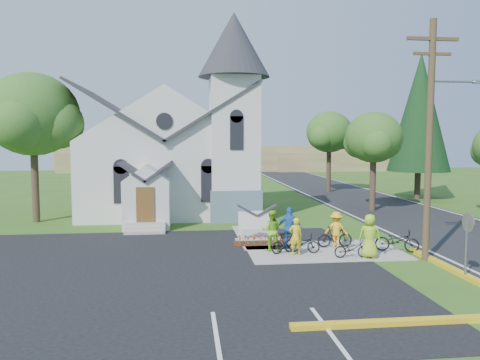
{
  "coord_description": "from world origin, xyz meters",
  "views": [
    {
      "loc": [
        -4.74,
        -19.92,
        5.12
      ],
      "look_at": [
        -1.86,
        5.0,
        2.93
      ],
      "focal_mm": 35.0,
      "sensor_mm": 36.0,
      "label": 1
    }
  ],
  "objects": [
    {
      "name": "church",
      "position": [
        -5.48,
        12.48,
        5.25
      ],
      "size": [
        12.35,
        12.0,
        13.0
      ],
      "color": "silver",
      "rests_on": "ground"
    },
    {
      "name": "bike_4",
      "position": [
        4.7,
        -0.08,
        0.55
      ],
      "size": [
        2.03,
        1.31,
        1.01
      ],
      "primitive_type": "imported",
      "rotation": [
        0.0,
        0.0,
        1.21
      ],
      "color": "black",
      "rests_on": "sidewalk"
    },
    {
      "name": "ground",
      "position": [
        0.0,
        0.0,
        0.0
      ],
      "size": [
        120.0,
        120.0,
        0.0
      ],
      "primitive_type": "plane",
      "color": "#305E1A",
      "rests_on": "ground"
    },
    {
      "name": "cyclist_0",
      "position": [
        -0.0,
        -0.18,
        0.88
      ],
      "size": [
        0.61,
        0.4,
        1.66
      ],
      "primitive_type": "imported",
      "rotation": [
        0.0,
        0.0,
        3.14
      ],
      "color": "yellow",
      "rests_on": "sidewalk"
    },
    {
      "name": "bike_0",
      "position": [
        0.37,
        0.24,
        0.47
      ],
      "size": [
        1.71,
        1.03,
        0.85
      ],
      "primitive_type": "imported",
      "rotation": [
        0.0,
        0.0,
        1.26
      ],
      "color": "black",
      "rests_on": "sidewalk"
    },
    {
      "name": "stop_sign",
      "position": [
        5.43,
        -4.2,
        1.78
      ],
      "size": [
        0.11,
        0.76,
        2.48
      ],
      "color": "gray",
      "rests_on": "ground"
    },
    {
      "name": "cyclist_4",
      "position": [
        3.04,
        -0.98,
        0.99
      ],
      "size": [
        1.08,
        0.9,
        1.89
      ],
      "primitive_type": "imported",
      "rotation": [
        0.0,
        0.0,
        2.76
      ],
      "color": "#A0CD26",
      "rests_on": "sidewalk"
    },
    {
      "name": "cyclist_3",
      "position": [
        2.25,
        1.09,
        0.89
      ],
      "size": [
        1.22,
        0.93,
        1.68
      ],
      "primitive_type": "imported",
      "rotation": [
        0.0,
        0.0,
        2.83
      ],
      "color": "yellow",
      "rests_on": "sidewalk"
    },
    {
      "name": "bike_1",
      "position": [
        -0.34,
        0.22,
        0.5
      ],
      "size": [
        1.55,
        0.9,
        0.9
      ],
      "primitive_type": "imported",
      "rotation": [
        0.0,
        0.0,
        1.91
      ],
      "color": "black",
      "rests_on": "sidewalk"
    },
    {
      "name": "utility_pole",
      "position": [
        5.36,
        -1.5,
        5.4
      ],
      "size": [
        3.45,
        0.28,
        10.0
      ],
      "color": "#463423",
      "rests_on": "ground"
    },
    {
      "name": "conifer",
      "position": [
        15.0,
        18.0,
        7.39
      ],
      "size": [
        5.2,
        5.2,
        12.4
      ],
      "color": "#3A291F",
      "rests_on": "ground"
    },
    {
      "name": "flower_bed",
      "position": [
        -1.2,
        2.3,
        0.04
      ],
      "size": [
        2.6,
        1.1,
        0.07
      ],
      "primitive_type": "cube",
      "color": "#3A1B0F",
      "rests_on": "ground"
    },
    {
      "name": "tree_road_near",
      "position": [
        8.5,
        12.0,
        5.21
      ],
      "size": [
        4.0,
        4.0,
        7.05
      ],
      "color": "#3A291F",
      "rests_on": "ground"
    },
    {
      "name": "sidewalk",
      "position": [
        1.5,
        0.5,
        0.03
      ],
      "size": [
        7.0,
        4.0,
        0.05
      ],
      "primitive_type": "cube",
      "color": "#9D968E",
      "rests_on": "ground"
    },
    {
      "name": "tree_road_mid",
      "position": [
        9.0,
        24.0,
        5.78
      ],
      "size": [
        4.4,
        4.4,
        7.8
      ],
      "color": "#3A291F",
      "rests_on": "ground"
    },
    {
      "name": "church_sign",
      "position": [
        -1.2,
        3.2,
        1.03
      ],
      "size": [
        2.2,
        0.4,
        1.7
      ],
      "color": "#9D968E",
      "rests_on": "ground"
    },
    {
      "name": "tree_lot_corner",
      "position": [
        -14.0,
        10.0,
        6.6
      ],
      "size": [
        5.6,
        5.6,
        9.15
      ],
      "color": "#3A291F",
      "rests_on": "ground"
    },
    {
      "name": "bike_3",
      "position": [
        2.18,
        1.06,
        0.55
      ],
      "size": [
        1.68,
        0.5,
        1.01
      ],
      "primitive_type": "imported",
      "rotation": [
        0.0,
        0.0,
        1.59
      ],
      "color": "black",
      "rests_on": "sidewalk"
    },
    {
      "name": "cyclist_1",
      "position": [
        -0.91,
        0.76,
        0.98
      ],
      "size": [
        1.05,
        0.9,
        1.87
      ],
      "primitive_type": "imported",
      "rotation": [
        0.0,
        0.0,
        2.91
      ],
      "color": "#7BC424",
      "rests_on": "sidewalk"
    },
    {
      "name": "road",
      "position": [
        10.0,
        15.0,
        0.01
      ],
      "size": [
        8.0,
        90.0,
        0.02
      ],
      "primitive_type": "cube",
      "color": "black",
      "rests_on": "ground"
    },
    {
      "name": "parking_lot",
      "position": [
        -7.0,
        -2.0,
        0.01
      ],
      "size": [
        20.0,
        16.0,
        0.02
      ],
      "primitive_type": "cube",
      "color": "black",
      "rests_on": "ground"
    },
    {
      "name": "distant_hills",
      "position": [
        3.36,
        56.33,
        2.17
      ],
      "size": [
        61.0,
        10.0,
        5.6
      ],
      "color": "olive",
      "rests_on": "ground"
    },
    {
      "name": "bike_2",
      "position": [
        2.3,
        -0.9,
        0.45
      ],
      "size": [
        1.56,
        0.62,
        0.81
      ],
      "primitive_type": "imported",
      "rotation": [
        0.0,
        0.0,
        1.52
      ],
      "color": "black",
      "rests_on": "sidewalk"
    },
    {
      "name": "cyclist_2",
      "position": [
        -0.02,
        0.88,
        1.04
      ],
      "size": [
        1.26,
        0.91,
        1.98
      ],
      "primitive_type": "imported",
      "rotation": [
        0.0,
        0.0,
        2.73
      ],
      "color": "blue",
      "rests_on": "sidewalk"
    }
  ]
}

